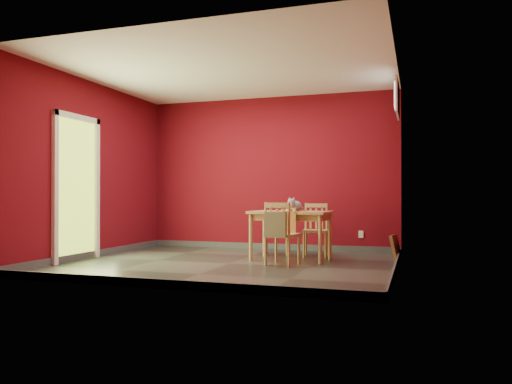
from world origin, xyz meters
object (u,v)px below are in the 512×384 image
(chair_far_left, at_px, (277,229))
(tote_bag, at_px, (276,224))
(dining_table, at_px, (291,217))
(chair_near, at_px, (281,233))
(chair_far_right, at_px, (316,229))
(picture_frame, at_px, (395,247))
(cat, at_px, (294,204))

(chair_far_left, relative_size, tote_bag, 1.98)
(dining_table, distance_m, chair_near, 0.61)
(chair_far_right, bearing_deg, picture_frame, -1.20)
(chair_far_right, distance_m, tote_bag, 1.42)
(dining_table, xyz_separation_m, picture_frame, (1.46, 0.58, -0.45))
(chair_far_right, xyz_separation_m, picture_frame, (1.21, -0.03, -0.24))
(cat, relative_size, picture_frame, 1.14)
(tote_bag, bearing_deg, chair_near, 84.59)
(chair_far_left, bearing_deg, tote_bag, -74.99)
(chair_far_left, xyz_separation_m, cat, (0.43, -0.55, 0.41))
(chair_near, bearing_deg, cat, 86.04)
(dining_table, xyz_separation_m, chair_near, (0.01, -0.58, -0.19))
(dining_table, xyz_separation_m, cat, (0.05, 0.02, 0.20))
(chair_near, bearing_deg, dining_table, 91.24)
(chair_far_right, xyz_separation_m, cat, (-0.20, -0.58, 0.40))
(picture_frame, bearing_deg, cat, -158.42)
(chair_near, bearing_deg, tote_bag, -95.41)
(dining_table, bearing_deg, tote_bag, -90.53)
(chair_near, xyz_separation_m, picture_frame, (1.45, 1.16, -0.26))
(cat, bearing_deg, chair_far_right, 62.54)
(dining_table, height_order, picture_frame, dining_table)
(chair_near, distance_m, picture_frame, 1.87)
(dining_table, bearing_deg, chair_far_left, 122.89)
(chair_far_right, bearing_deg, chair_near, -101.57)
(chair_far_left, height_order, picture_frame, chair_far_left)
(cat, bearing_deg, chair_near, -102.42)
(tote_bag, xyz_separation_m, picture_frame, (1.47, 1.37, -0.38))
(dining_table, height_order, chair_far_right, chair_far_right)
(tote_bag, distance_m, cat, 0.85)
(chair_far_right, bearing_deg, tote_bag, -100.66)
(cat, bearing_deg, tote_bag, -102.80)
(dining_table, height_order, chair_far_left, chair_far_left)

